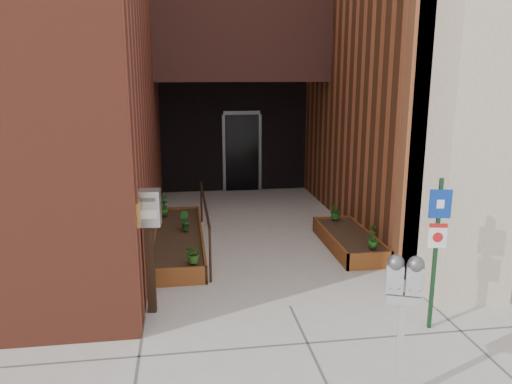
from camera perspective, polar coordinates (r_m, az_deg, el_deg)
name	(u,v)px	position (r m, az deg, el deg)	size (l,w,h in m)	color
ground	(290,306)	(7.20, 3.89, -12.90)	(80.00, 80.00, 0.00)	#9E9991
architecture	(227,0)	(13.37, -3.29, 21.09)	(20.00, 14.60, 10.00)	brown
planter_left	(179,241)	(9.50, -8.84, -5.51)	(0.90, 3.60, 0.30)	maroon
planter_right	(349,241)	(9.52, 10.55, -5.54)	(0.80, 2.20, 0.30)	maroon
handrail	(205,209)	(9.28, -5.89, -1.91)	(0.04, 3.34, 0.90)	black
parking_meter	(404,290)	(5.00, 16.54, -10.72)	(0.36, 0.24, 1.54)	#B7B7BA
sign_post	(437,239)	(6.55, 19.97, -5.02)	(0.27, 0.09, 1.97)	#12331A
payment_dropbox	(148,225)	(6.74, -12.21, -3.74)	(0.36, 0.28, 1.71)	black
shrub_left_a	(193,253)	(7.88, -7.16, -6.89)	(0.30, 0.30, 0.33)	#265518
shrub_left_b	(184,221)	(9.52, -8.17, -3.28)	(0.20, 0.20, 0.36)	#18551A
shrub_left_c	(164,208)	(10.56, -10.49, -1.77)	(0.18, 0.18, 0.33)	#2E631C
shrub_left_d	(164,203)	(10.95, -10.45, -1.20)	(0.18, 0.18, 0.34)	#175019
shrub_right_a	(373,239)	(8.71, 13.25, -5.28)	(0.17, 0.17, 0.30)	#1F5B1A
shrub_right_b	(372,232)	(9.06, 13.16, -4.52)	(0.16, 0.16, 0.31)	#1D5317
shrub_right_c	(336,211)	(10.24, 9.11, -2.18)	(0.30, 0.30, 0.33)	#1D631C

